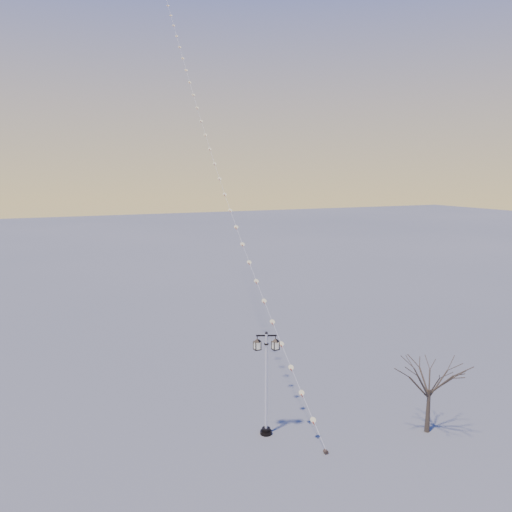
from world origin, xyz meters
TOP-DOWN VIEW (x-y plane):
  - ground at (0.00, 0.00)m, footprint 300.00×300.00m
  - street_lamp at (-0.42, 3.03)m, footprint 1.35×0.85m
  - bare_tree at (7.48, -0.21)m, footprint 2.59×2.59m
  - kite_train at (2.97, 20.76)m, footprint 3.64×41.83m

SIDE VIEW (x-z plane):
  - ground at x=0.00m, z-range 0.00..0.00m
  - bare_tree at x=7.48m, z-range 0.83..5.12m
  - street_lamp at x=-0.42m, z-range 0.30..5.89m
  - kite_train at x=2.97m, z-range -0.10..34.73m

